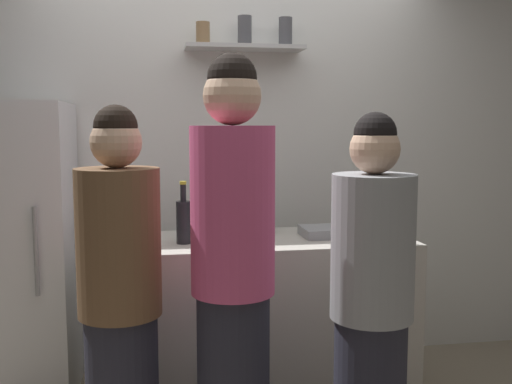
{
  "coord_description": "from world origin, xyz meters",
  "views": [
    {
      "loc": [
        -0.48,
        -2.52,
        1.53
      ],
      "look_at": [
        0.04,
        0.53,
        1.18
      ],
      "focal_mm": 41.53,
      "sensor_mm": 36.0,
      "label": 1
    }
  ],
  "objects": [
    {
      "name": "refrigerator",
      "position": [
        -1.23,
        0.85,
        0.83
      ],
      "size": [
        0.57,
        0.69,
        1.65
      ],
      "color": "white",
      "rests_on": "ground"
    },
    {
      "name": "person_grey_hoodie",
      "position": [
        0.38,
        -0.28,
        0.78
      ],
      "size": [
        0.34,
        0.34,
        1.58
      ],
      "rotation": [
        0.0,
        0.0,
        3.42
      ],
      "color": "#262633",
      "rests_on": "ground"
    },
    {
      "name": "person_pink_top",
      "position": [
        -0.18,
        -0.19,
        0.91
      ],
      "size": [
        0.34,
        0.34,
        1.81
      ],
      "rotation": [
        0.0,
        0.0,
        3.07
      ],
      "color": "#262633",
      "rests_on": "ground"
    },
    {
      "name": "back_wall_assembly",
      "position": [
        0.0,
        1.25,
        1.3
      ],
      "size": [
        4.8,
        0.32,
        2.6
      ],
      "color": "white",
      "rests_on": "ground"
    },
    {
      "name": "wine_bottle_dark_glass",
      "position": [
        -0.35,
        0.47,
        1.05
      ],
      "size": [
        0.07,
        0.07,
        0.32
      ],
      "color": "black",
      "rests_on": "counter"
    },
    {
      "name": "utensil_holder",
      "position": [
        -0.67,
        0.62,
        0.99
      ],
      "size": [
        0.1,
        0.1,
        0.22
      ],
      "color": "#B2B2B7",
      "rests_on": "counter"
    },
    {
      "name": "baking_pan",
      "position": [
        0.47,
        0.54,
        0.96
      ],
      "size": [
        0.34,
        0.24,
        0.05
      ],
      "primitive_type": "cube",
      "color": "gray",
      "rests_on": "counter"
    },
    {
      "name": "wine_bottle_green_glass",
      "position": [
        0.13,
        0.69,
        1.03
      ],
      "size": [
        0.07,
        0.07,
        0.27
      ],
      "color": "#19471E",
      "rests_on": "counter"
    },
    {
      "name": "wine_bottle_pale_glass",
      "position": [
        0.65,
        0.38,
        1.06
      ],
      "size": [
        0.08,
        0.08,
        0.35
      ],
      "color": "#B2BFB2",
      "rests_on": "counter"
    },
    {
      "name": "counter",
      "position": [
        0.04,
        0.53,
        0.47
      ],
      "size": [
        1.64,
        0.64,
        0.93
      ],
      "primitive_type": "cube",
      "color": "#B7B2A8",
      "rests_on": "ground"
    },
    {
      "name": "person_brown_jacket",
      "position": [
        -0.63,
        -0.1,
        0.79
      ],
      "size": [
        0.34,
        0.34,
        1.61
      ],
      "rotation": [
        0.0,
        0.0,
        1.67
      ],
      "color": "#262633",
      "rests_on": "ground"
    },
    {
      "name": "wine_bottle_amber_glass",
      "position": [
        -0.09,
        0.56,
        1.06
      ],
      "size": [
        0.06,
        0.06,
        0.35
      ],
      "color": "#472814",
      "rests_on": "counter"
    },
    {
      "name": "water_bottle_plastic",
      "position": [
        0.78,
        0.61,
        1.05
      ],
      "size": [
        0.09,
        0.09,
        0.26
      ],
      "color": "silver",
      "rests_on": "counter"
    }
  ]
}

